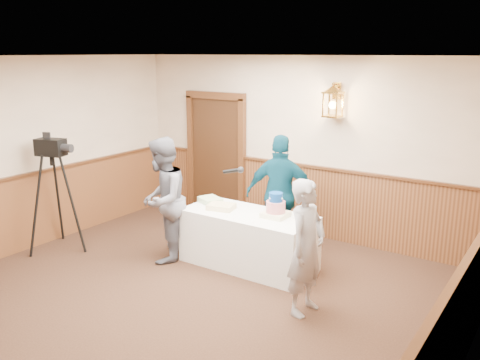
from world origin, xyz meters
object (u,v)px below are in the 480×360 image
(sheet_cake_green, at_px, (210,200))
(tv_camera_rig, at_px, (56,201))
(tiered_cake, at_px, (276,207))
(baker, at_px, (306,247))
(assistant_p, at_px, (281,195))
(display_table, at_px, (248,239))
(sheet_cake_yellow, at_px, (221,207))
(interviewer, at_px, (163,200))

(sheet_cake_green, relative_size, tv_camera_rig, 0.19)
(tiered_cake, bearing_deg, baker, -42.87)
(baker, relative_size, tv_camera_rig, 0.93)
(sheet_cake_green, xyz_separation_m, assistant_p, (0.83, 0.58, 0.08))
(display_table, xyz_separation_m, sheet_cake_green, (-0.72, 0.10, 0.41))
(sheet_cake_green, bearing_deg, tv_camera_rig, -148.65)
(sheet_cake_yellow, xyz_separation_m, assistant_p, (0.52, 0.74, 0.08))
(sheet_cake_green, distance_m, assistant_p, 1.02)
(baker, bearing_deg, sheet_cake_green, 71.06)
(display_table, height_order, sheet_cake_yellow, sheet_cake_yellow)
(interviewer, distance_m, baker, 2.33)
(interviewer, relative_size, tv_camera_rig, 1.05)
(assistant_p, bearing_deg, tv_camera_rig, 12.60)
(sheet_cake_yellow, distance_m, sheet_cake_green, 0.36)
(display_table, xyz_separation_m, sheet_cake_yellow, (-0.40, -0.06, 0.41))
(sheet_cake_green, height_order, baker, baker)
(display_table, xyz_separation_m, baker, (1.22, -0.71, 0.39))
(interviewer, distance_m, tv_camera_rig, 1.66)
(sheet_cake_yellow, relative_size, assistant_p, 0.20)
(display_table, height_order, baker, baker)
(baker, bearing_deg, display_table, 63.64)
(tiered_cake, xyz_separation_m, tv_camera_rig, (-3.03, -1.14, -0.13))
(tiered_cake, relative_size, sheet_cake_yellow, 0.93)
(display_table, bearing_deg, tiered_cake, 10.74)
(interviewer, xyz_separation_m, tv_camera_rig, (-1.55, -0.59, -0.12))
(assistant_p, height_order, tv_camera_rig, assistant_p)
(baker, bearing_deg, assistant_p, 42.43)
(display_table, distance_m, sheet_cake_green, 0.84)
(baker, bearing_deg, interviewer, 88.09)
(tiered_cake, distance_m, sheet_cake_green, 1.10)
(sheet_cake_yellow, distance_m, baker, 1.75)
(tiered_cake, relative_size, tv_camera_rig, 0.20)
(display_table, relative_size, interviewer, 1.04)
(sheet_cake_yellow, height_order, assistant_p, assistant_p)
(assistant_p, bearing_deg, display_table, 60.80)
(tv_camera_rig, bearing_deg, tiered_cake, 3.91)
(tiered_cake, bearing_deg, sheet_cake_yellow, -170.36)
(tiered_cake, height_order, baker, baker)
(tiered_cake, relative_size, assistant_p, 0.19)
(interviewer, bearing_deg, sheet_cake_green, 123.71)
(sheet_cake_yellow, distance_m, interviewer, 0.81)
(tv_camera_rig, bearing_deg, assistant_p, 15.62)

